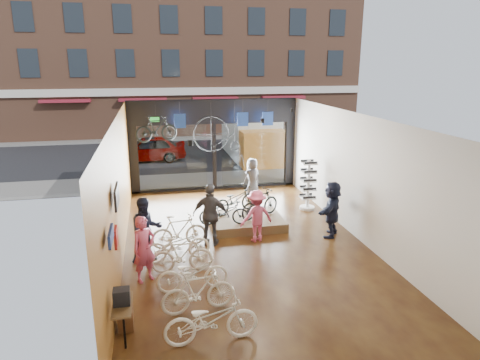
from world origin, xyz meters
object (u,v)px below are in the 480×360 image
object	(u,v)px
floor_bike_5	(179,231)
hung_bike	(156,129)
customer_1	(146,230)
customer_5	(332,209)
display_bike_right	(235,200)
customer_0	(144,249)
street_car	(148,149)
display_bike_mid	(260,203)
floor_bike_0	(211,320)
sunglasses_rack	(308,185)
floor_bike_4	(178,245)
penny_farthing	(219,135)
display_bike_left	(224,212)
customer_2	(211,215)
floor_bike_3	(182,255)
display_platform	(246,222)
customer_4	(252,178)
floor_bike_1	(198,291)
box_truck	(254,135)
floor_bike_2	(193,273)
customer_3	(257,216)

from	to	relation	value
floor_bike_5	hung_bike	bearing A→B (deg)	-1.55
customer_1	customer_5	bearing A→B (deg)	-6.73
display_bike_right	customer_0	distance (m)	4.71
customer_5	customer_1	bearing A→B (deg)	-48.54
street_car	display_bike_mid	bearing A→B (deg)	18.63
floor_bike_0	sunglasses_rack	distance (m)	8.40
display_bike_mid	customer_5	size ratio (longest dim) A/B	0.91
floor_bike_4	floor_bike_5	xyz separation A→B (m)	(0.11, 0.91, 0.03)
customer_1	penny_farthing	xyz separation A→B (m)	(2.86, 5.42, 1.60)
street_car	sunglasses_rack	xyz separation A→B (m)	(5.73, -9.37, 0.24)
display_bike_left	customer_2	world-z (taller)	customer_2
floor_bike_0	floor_bike_3	bearing A→B (deg)	3.99
display_bike_mid	customer_2	size ratio (longest dim) A/B	0.86
floor_bike_4	customer_0	size ratio (longest dim) A/B	1.06
floor_bike_3	display_bike_mid	world-z (taller)	display_bike_mid
display_platform	penny_farthing	distance (m)	4.20
floor_bike_5	customer_4	size ratio (longest dim) A/B	1.03
floor_bike_1	customer_4	world-z (taller)	customer_4
box_truck	display_bike_mid	xyz separation A→B (m)	(-2.12, -9.65, -0.63)
display_platform	customer_2	world-z (taller)	customer_2
floor_bike_4	sunglasses_rack	size ratio (longest dim) A/B	0.96
customer_4	floor_bike_3	bearing A→B (deg)	37.21
customer_0	customer_2	xyz separation A→B (m)	(1.91, 1.81, 0.10)
floor_bike_0	customer_0	bearing A→B (deg)	22.24
display_platform	customer_0	world-z (taller)	customer_0
display_platform	display_bike_right	size ratio (longest dim) A/B	1.40
display_platform	customer_1	xyz separation A→B (m)	(-3.20, -1.96, 0.75)
display_bike_mid	customer_0	xyz separation A→B (m)	(-3.70, -3.00, 0.06)
floor_bike_3	customer_4	distance (m)	6.71
floor_bike_3	customer_5	distance (m)	4.98
display_bike_right	box_truck	bearing A→B (deg)	-43.26
floor_bike_3	customer_5	xyz separation A→B (m)	(4.74, 1.47, 0.40)
penny_farthing	sunglasses_rack	bearing A→B (deg)	-37.56
floor_bike_0	floor_bike_5	bearing A→B (deg)	1.31
display_bike_left	hung_bike	bearing A→B (deg)	36.12
floor_bike_2	customer_2	bearing A→B (deg)	-20.23
customer_4	box_truck	bearing A→B (deg)	-127.90
sunglasses_rack	penny_farthing	distance (m)	4.01
customer_4	display_bike_right	bearing A→B (deg)	40.83
floor_bike_3	display_bike_mid	size ratio (longest dim) A/B	0.99
street_car	box_truck	distance (m)	5.85
display_bike_right	customer_0	xyz separation A→B (m)	(-2.99, -3.63, 0.09)
floor_bike_0	penny_farthing	distance (m)	9.64
customer_5	street_car	bearing A→B (deg)	-119.93
floor_bike_3	customer_3	bearing A→B (deg)	-54.99
display_platform	hung_bike	size ratio (longest dim) A/B	1.52
customer_4	customer_5	xyz separation A→B (m)	(1.49, -4.39, 0.09)
sunglasses_rack	penny_farthing	size ratio (longest dim) A/B	1.05
customer_4	sunglasses_rack	distance (m)	2.49
floor_bike_1	customer_0	xyz separation A→B (m)	(-1.13, 1.65, 0.35)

